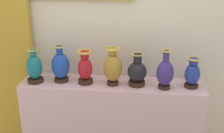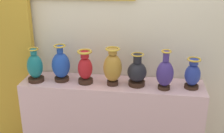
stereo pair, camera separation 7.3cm
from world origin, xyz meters
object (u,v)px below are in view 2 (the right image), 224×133
at_px(vase_teal, 35,67).
at_px(vase_crimson, 85,68).
at_px(vase_ochre, 113,67).
at_px(vase_indigo, 165,73).
at_px(vase_sapphire, 61,65).
at_px(vase_onyx, 137,72).
at_px(vase_cobalt, 193,74).

bearing_deg(vase_teal, vase_crimson, 2.54).
distance_m(vase_ochre, vase_indigo, 0.50).
xyz_separation_m(vase_sapphire, vase_crimson, (0.25, -0.03, -0.00)).
bearing_deg(vase_sapphire, vase_teal, -169.13).
relative_size(vase_teal, vase_ochre, 0.91).
height_order(vase_sapphire, vase_onyx, vase_sapphire).
xyz_separation_m(vase_teal, vase_onyx, (1.01, 0.03, -0.01)).
bearing_deg(vase_teal, vase_cobalt, 1.53).
relative_size(vase_indigo, vase_cobalt, 1.28).
xyz_separation_m(vase_ochre, vase_cobalt, (0.75, 0.03, -0.04)).
distance_m(vase_crimson, vase_indigo, 0.77).
height_order(vase_teal, vase_ochre, vase_ochre).
bearing_deg(vase_indigo, vase_teal, 179.42).
bearing_deg(vase_onyx, vase_crimson, -178.85).
height_order(vase_teal, vase_crimson, vase_teal).
height_order(vase_sapphire, vase_cobalt, vase_sapphire).
relative_size(vase_teal, vase_sapphire, 0.92).
xyz_separation_m(vase_teal, vase_ochre, (0.77, 0.02, 0.03)).
relative_size(vase_teal, vase_crimson, 1.01).
bearing_deg(vase_crimson, vase_onyx, 1.15).
bearing_deg(vase_sapphire, vase_crimson, -5.87).
distance_m(vase_onyx, vase_indigo, 0.27).
bearing_deg(vase_sapphire, vase_indigo, -3.43).
height_order(vase_crimson, vase_indigo, vase_indigo).
bearing_deg(vase_teal, vase_ochre, 1.17).
relative_size(vase_sapphire, vase_ochre, 0.99).
relative_size(vase_sapphire, vase_cobalt, 1.25).
distance_m(vase_sapphire, vase_cobalt, 1.28).
distance_m(vase_indigo, vase_cobalt, 0.27).
height_order(vase_teal, vase_indigo, vase_indigo).
xyz_separation_m(vase_teal, vase_sapphire, (0.25, 0.05, 0.01)).
bearing_deg(vase_sapphire, vase_onyx, -1.19).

